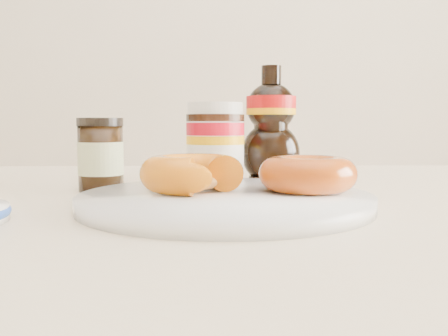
{
  "coord_description": "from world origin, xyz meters",
  "views": [
    {
      "loc": [
        0.01,
        -0.44,
        0.83
      ],
      "look_at": [
        0.02,
        0.1,
        0.79
      ],
      "focal_mm": 40.0,
      "sensor_mm": 36.0,
      "label": 1
    }
  ],
  "objects_px": {
    "donut_bitten": "(192,173)",
    "nutella_jar": "(215,141)",
    "plate": "(225,200)",
    "donut_whole": "(308,174)",
    "dining_table": "(204,275)",
    "dark_jar": "(101,155)",
    "syrup_bottle": "(271,124)"
  },
  "relations": [
    {
      "from": "nutella_jar",
      "to": "dining_table",
      "type": "bearing_deg",
      "value": -95.46
    },
    {
      "from": "dining_table",
      "to": "nutella_jar",
      "type": "height_order",
      "value": "nutella_jar"
    },
    {
      "from": "dining_table",
      "to": "nutella_jar",
      "type": "distance_m",
      "value": 0.2
    },
    {
      "from": "donut_whole",
      "to": "nutella_jar",
      "type": "relative_size",
      "value": 0.89
    },
    {
      "from": "plate",
      "to": "dark_jar",
      "type": "height_order",
      "value": "dark_jar"
    },
    {
      "from": "dining_table",
      "to": "plate",
      "type": "distance_m",
      "value": 0.11
    },
    {
      "from": "donut_whole",
      "to": "dark_jar",
      "type": "relative_size",
      "value": 1.1
    },
    {
      "from": "donut_whole",
      "to": "plate",
      "type": "bearing_deg",
      "value": -169.84
    },
    {
      "from": "plate",
      "to": "donut_bitten",
      "type": "height_order",
      "value": "donut_bitten"
    },
    {
      "from": "donut_bitten",
      "to": "dark_jar",
      "type": "xyz_separation_m",
      "value": [
        -0.12,
        0.11,
        0.01
      ]
    },
    {
      "from": "donut_bitten",
      "to": "plate",
      "type": "bearing_deg",
      "value": -17.73
    },
    {
      "from": "dining_table",
      "to": "dark_jar",
      "type": "distance_m",
      "value": 0.2
    },
    {
      "from": "nutella_jar",
      "to": "plate",
      "type": "bearing_deg",
      "value": -87.25
    },
    {
      "from": "dining_table",
      "to": "donut_whole",
      "type": "xyz_separation_m",
      "value": [
        0.11,
        -0.03,
        0.12
      ]
    },
    {
      "from": "dining_table",
      "to": "donut_bitten",
      "type": "relative_size",
      "value": 13.31
    },
    {
      "from": "donut_whole",
      "to": "nutella_jar",
      "type": "xyz_separation_m",
      "value": [
        -0.09,
        0.17,
        0.03
      ]
    },
    {
      "from": "donut_bitten",
      "to": "nutella_jar",
      "type": "height_order",
      "value": "nutella_jar"
    },
    {
      "from": "donut_bitten",
      "to": "syrup_bottle",
      "type": "xyz_separation_m",
      "value": [
        0.1,
        0.22,
        0.05
      ]
    },
    {
      "from": "plate",
      "to": "nutella_jar",
      "type": "height_order",
      "value": "nutella_jar"
    },
    {
      "from": "donut_whole",
      "to": "dining_table",
      "type": "bearing_deg",
      "value": 162.16
    },
    {
      "from": "nutella_jar",
      "to": "syrup_bottle",
      "type": "xyz_separation_m",
      "value": [
        0.08,
        0.05,
        0.02
      ]
    },
    {
      "from": "plate",
      "to": "donut_bitten",
      "type": "distance_m",
      "value": 0.04
    },
    {
      "from": "donut_whole",
      "to": "syrup_bottle",
      "type": "xyz_separation_m",
      "value": [
        -0.01,
        0.22,
        0.05
      ]
    },
    {
      "from": "plate",
      "to": "donut_whole",
      "type": "relative_size",
      "value": 2.9
    },
    {
      "from": "dining_table",
      "to": "dark_jar",
      "type": "relative_size",
      "value": 15.58
    },
    {
      "from": "dining_table",
      "to": "nutella_jar",
      "type": "relative_size",
      "value": 12.61
    },
    {
      "from": "dining_table",
      "to": "syrup_bottle",
      "type": "relative_size",
      "value": 8.44
    },
    {
      "from": "donut_whole",
      "to": "nutella_jar",
      "type": "distance_m",
      "value": 0.2
    },
    {
      "from": "donut_bitten",
      "to": "donut_whole",
      "type": "relative_size",
      "value": 1.06
    },
    {
      "from": "donut_whole",
      "to": "syrup_bottle",
      "type": "relative_size",
      "value": 0.6
    },
    {
      "from": "dining_table",
      "to": "nutella_jar",
      "type": "xyz_separation_m",
      "value": [
        0.01,
        0.14,
        0.14
      ]
    },
    {
      "from": "dining_table",
      "to": "donut_whole",
      "type": "relative_size",
      "value": 14.11
    }
  ]
}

